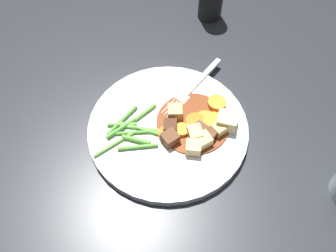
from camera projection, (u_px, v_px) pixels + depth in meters
The scene contains 30 objects.
ground_plane at pixel (168, 131), 0.63m from camera, with size 3.00×3.00×0.00m, color #26282D.
dinner_plate at pixel (168, 128), 0.62m from camera, with size 0.28×0.28×0.02m, color white.
stew_sauce at pixel (193, 123), 0.62m from camera, with size 0.13×0.13×0.00m, color brown.
carrot_slice_0 at pixel (165, 134), 0.60m from camera, with size 0.03×0.03×0.01m, color orange.
carrot_slice_1 at pixel (205, 120), 0.62m from camera, with size 0.04×0.04×0.01m, color orange.
carrot_slice_2 at pixel (217, 104), 0.64m from camera, with size 0.03×0.03×0.01m, color orange.
carrot_slice_3 at pixel (195, 123), 0.61m from camera, with size 0.04×0.04×0.01m, color orange.
carrot_slice_4 at pixel (213, 122), 0.61m from camera, with size 0.04×0.04×0.01m, color orange.
carrot_slice_5 at pixel (182, 130), 0.61m from camera, with size 0.03×0.03×0.01m, color orange.
potato_chunk_0 at pixel (227, 121), 0.61m from camera, with size 0.03×0.03×0.03m, color #EAD68C.
potato_chunk_1 at pixel (203, 141), 0.59m from camera, with size 0.02×0.03×0.02m, color #E5CC7A.
potato_chunk_2 at pixel (175, 113), 0.62m from camera, with size 0.03×0.03×0.03m, color #DBBC6B.
potato_chunk_3 at pixel (195, 134), 0.59m from camera, with size 0.03×0.02×0.02m, color #E5CC7A.
potato_chunk_4 at pixel (220, 128), 0.60m from camera, with size 0.02×0.03×0.02m, color #DBBC6B.
potato_chunk_5 at pixel (193, 148), 0.58m from camera, with size 0.02×0.03×0.02m, color #E5CC7A.
meat_chunk_0 at pixel (201, 130), 0.60m from camera, with size 0.02×0.02×0.02m, color brown.
meat_chunk_1 at pixel (172, 126), 0.60m from camera, with size 0.02×0.02×0.02m, color #4C2B19.
meat_chunk_2 at pixel (170, 138), 0.59m from camera, with size 0.03×0.02×0.02m, color brown.
meat_chunk_3 at pixel (212, 134), 0.60m from camera, with size 0.02×0.02×0.02m, color brown.
green_bean_0 at pixel (122, 125), 0.61m from camera, with size 0.01×0.01×0.05m, color #599E38.
green_bean_1 at pixel (141, 129), 0.61m from camera, with size 0.01×0.01×0.08m, color #599E38.
green_bean_2 at pixel (138, 147), 0.59m from camera, with size 0.01×0.01×0.07m, color #599E38.
green_bean_3 at pixel (115, 141), 0.60m from camera, with size 0.01×0.01×0.08m, color #66AD42.
green_bean_4 at pixel (133, 133), 0.61m from camera, with size 0.01×0.01×0.06m, color #4C8E33.
green_bean_5 at pixel (143, 114), 0.63m from camera, with size 0.01×0.01×0.06m, color #66AD42.
green_bean_6 at pixel (122, 120), 0.62m from camera, with size 0.01×0.01×0.07m, color #4C8E33.
green_bean_7 at pixel (121, 128), 0.61m from camera, with size 0.01×0.01×0.06m, color #4C8E33.
green_bean_8 at pixel (136, 140), 0.60m from camera, with size 0.01×0.01×0.05m, color #599E38.
green_bean_9 at pixel (144, 129), 0.61m from camera, with size 0.01×0.01×0.08m, color #66AD42.
fork at pixel (192, 88), 0.66m from camera, with size 0.16×0.10×0.00m.
Camera 1 is at (-0.13, -0.31, 0.53)m, focal length 37.37 mm.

